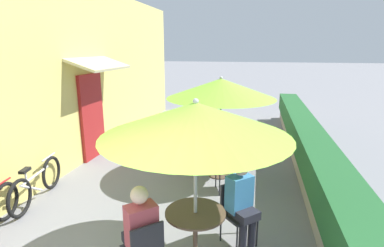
{
  "coord_description": "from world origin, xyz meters",
  "views": [
    {
      "loc": [
        1.59,
        -1.51,
        2.7
      ],
      "look_at": [
        0.15,
        5.08,
        1.0
      ],
      "focal_mm": 28.0,
      "sensor_mm": 36.0,
      "label": 1
    }
  ],
  "objects_px": {
    "bicycle_second": "(37,183)",
    "coffee_cup_mid": "(225,143)",
    "cafe_chair_near_left": "(236,208)",
    "cafe_chair_mid_left": "(187,150)",
    "seated_patron_near_right": "(140,231)",
    "cafe_chair_mid_back": "(241,146)",
    "seated_patron_near_left": "(242,201)",
    "patio_umbrella_near": "(196,119)",
    "patio_table_near": "(195,226)",
    "cafe_chair_mid_right": "(231,166)",
    "patio_umbrella_mid": "(221,88)",
    "patio_table_mid": "(219,153)"
  },
  "relations": [
    {
      "from": "bicycle_second",
      "to": "coffee_cup_mid",
      "type": "bearing_deg",
      "value": 18.94
    },
    {
      "from": "cafe_chair_near_left",
      "to": "cafe_chair_mid_left",
      "type": "bearing_deg",
      "value": -105.08
    },
    {
      "from": "seated_patron_near_right",
      "to": "cafe_chair_mid_back",
      "type": "relative_size",
      "value": 1.44
    },
    {
      "from": "seated_patron_near_left",
      "to": "coffee_cup_mid",
      "type": "relative_size",
      "value": 13.89
    },
    {
      "from": "cafe_chair_mid_left",
      "to": "patio_umbrella_near",
      "type": "bearing_deg",
      "value": -63.93
    },
    {
      "from": "coffee_cup_mid",
      "to": "patio_table_near",
      "type": "bearing_deg",
      "value": -91.35
    },
    {
      "from": "patio_table_near",
      "to": "bicycle_second",
      "type": "relative_size",
      "value": 0.46
    },
    {
      "from": "cafe_chair_mid_right",
      "to": "patio_table_near",
      "type": "bearing_deg",
      "value": 153.79
    },
    {
      "from": "patio_table_near",
      "to": "bicycle_second",
      "type": "height_order",
      "value": "bicycle_second"
    },
    {
      "from": "cafe_chair_mid_right",
      "to": "cafe_chair_mid_back",
      "type": "bearing_deg",
      "value": -23.94
    },
    {
      "from": "patio_table_near",
      "to": "patio_umbrella_near",
      "type": "xyz_separation_m",
      "value": [
        0.0,
        0.0,
        1.39
      ]
    },
    {
      "from": "cafe_chair_near_left",
      "to": "patio_umbrella_mid",
      "type": "distance_m",
      "value": 2.67
    },
    {
      "from": "cafe_chair_mid_back",
      "to": "coffee_cup_mid",
      "type": "xyz_separation_m",
      "value": [
        -0.3,
        -0.66,
        0.25
      ]
    },
    {
      "from": "patio_umbrella_near",
      "to": "seated_patron_near_left",
      "type": "distance_m",
      "value": 1.42
    },
    {
      "from": "patio_umbrella_near",
      "to": "bicycle_second",
      "type": "relative_size",
      "value": 1.34
    },
    {
      "from": "patio_umbrella_mid",
      "to": "coffee_cup_mid",
      "type": "bearing_deg",
      "value": -30.92
    },
    {
      "from": "seated_patron_near_right",
      "to": "cafe_chair_mid_left",
      "type": "relative_size",
      "value": 1.44
    },
    {
      "from": "cafe_chair_mid_right",
      "to": "bicycle_second",
      "type": "bearing_deg",
      "value": 89.65
    },
    {
      "from": "cafe_chair_mid_right",
      "to": "seated_patron_near_left",
      "type": "bearing_deg",
      "value": 170.69
    },
    {
      "from": "patio_umbrella_near",
      "to": "cafe_chair_mid_left",
      "type": "height_order",
      "value": "patio_umbrella_near"
    },
    {
      "from": "cafe_chair_mid_right",
      "to": "coffee_cup_mid",
      "type": "relative_size",
      "value": 9.67
    },
    {
      "from": "seated_patron_near_right",
      "to": "coffee_cup_mid",
      "type": "height_order",
      "value": "seated_patron_near_right"
    },
    {
      "from": "patio_umbrella_near",
      "to": "bicycle_second",
      "type": "xyz_separation_m",
      "value": [
        -3.12,
        0.96,
        -1.57
      ]
    },
    {
      "from": "patio_table_mid",
      "to": "cafe_chair_mid_right",
      "type": "bearing_deg",
      "value": -64.83
    },
    {
      "from": "patio_umbrella_near",
      "to": "cafe_chair_mid_right",
      "type": "bearing_deg",
      "value": 82.91
    },
    {
      "from": "patio_umbrella_near",
      "to": "seated_patron_near_right",
      "type": "xyz_separation_m",
      "value": [
        -0.55,
        -0.47,
        -1.22
      ]
    },
    {
      "from": "patio_umbrella_mid",
      "to": "coffee_cup_mid",
      "type": "distance_m",
      "value": 1.15
    },
    {
      "from": "patio_umbrella_near",
      "to": "cafe_chair_mid_right",
      "type": "relative_size",
      "value": 2.57
    },
    {
      "from": "patio_table_mid",
      "to": "cafe_chair_mid_right",
      "type": "relative_size",
      "value": 0.88
    },
    {
      "from": "seated_patron_near_right",
      "to": "bicycle_second",
      "type": "bearing_deg",
      "value": 107.2
    },
    {
      "from": "seated_patron_near_right",
      "to": "seated_patron_near_left",
      "type": "bearing_deg",
      "value": -2.81
    },
    {
      "from": "cafe_chair_mid_left",
      "to": "patio_table_near",
      "type": "bearing_deg",
      "value": -63.93
    },
    {
      "from": "seated_patron_near_right",
      "to": "patio_table_mid",
      "type": "bearing_deg",
      "value": 37.62
    },
    {
      "from": "coffee_cup_mid",
      "to": "bicycle_second",
      "type": "relative_size",
      "value": 0.05
    },
    {
      "from": "patio_table_near",
      "to": "cafe_chair_near_left",
      "type": "xyz_separation_m",
      "value": [
        0.47,
        0.55,
        -0.0
      ]
    },
    {
      "from": "patio_table_mid",
      "to": "bicycle_second",
      "type": "height_order",
      "value": "bicycle_second"
    },
    {
      "from": "patio_umbrella_near",
      "to": "patio_table_mid",
      "type": "distance_m",
      "value": 3.1
    },
    {
      "from": "patio_table_near",
      "to": "cafe_chair_mid_right",
      "type": "xyz_separation_m",
      "value": [
        0.26,
        2.11,
        -0.0
      ]
    },
    {
      "from": "coffee_cup_mid",
      "to": "patio_table_mid",
      "type": "bearing_deg",
      "value": 149.08
    },
    {
      "from": "bicycle_second",
      "to": "cafe_chair_mid_right",
      "type": "bearing_deg",
      "value": 9.04
    },
    {
      "from": "patio_umbrella_mid",
      "to": "cafe_chair_mid_left",
      "type": "distance_m",
      "value": 1.57
    },
    {
      "from": "patio_table_mid",
      "to": "cafe_chair_mid_left",
      "type": "xyz_separation_m",
      "value": [
        -0.72,
        0.06,
        -0.0
      ]
    },
    {
      "from": "cafe_chair_mid_right",
      "to": "cafe_chair_near_left",
      "type": "bearing_deg",
      "value": 168.42
    },
    {
      "from": "coffee_cup_mid",
      "to": "bicycle_second",
      "type": "distance_m",
      "value": 3.65
    },
    {
      "from": "cafe_chair_near_left",
      "to": "cafe_chair_mid_right",
      "type": "height_order",
      "value": "same"
    },
    {
      "from": "seated_patron_near_left",
      "to": "seated_patron_near_right",
      "type": "distance_m",
      "value": 1.44
    },
    {
      "from": "patio_umbrella_mid",
      "to": "cafe_chair_mid_back",
      "type": "distance_m",
      "value": 1.57
    },
    {
      "from": "seated_patron_near_right",
      "to": "patio_table_mid",
      "type": "relative_size",
      "value": 1.64
    },
    {
      "from": "seated_patron_near_left",
      "to": "seated_patron_near_right",
      "type": "bearing_deg",
      "value": -2.81
    },
    {
      "from": "patio_umbrella_near",
      "to": "coffee_cup_mid",
      "type": "xyz_separation_m",
      "value": [
        0.06,
        2.7,
        -1.14
      ]
    }
  ]
}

